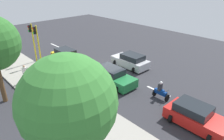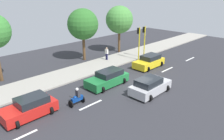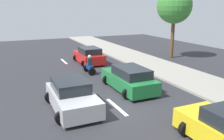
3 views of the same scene
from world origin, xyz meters
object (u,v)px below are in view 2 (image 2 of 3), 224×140
(street_tree_south, at_px, (119,20))
(traffic_light_midblock, at_px, (144,38))
(street_tree_north, at_px, (83,24))
(pedestrian_near_signal, at_px, (107,53))
(car_red, at_px, (30,108))
(car_green, at_px, (108,78))
(car_yellow_cab, at_px, (149,62))
(car_silver, at_px, (150,86))
(motorcycle, at_px, (77,98))
(traffic_light_corner, at_px, (139,39))

(street_tree_south, bearing_deg, traffic_light_midblock, 177.32)
(street_tree_north, bearing_deg, pedestrian_near_signal, -144.13)
(car_red, xyz_separation_m, car_green, (-0.10, -8.11, 0.00))
(car_red, distance_m, car_yellow_cab, 15.54)
(car_silver, relative_size, traffic_light_midblock, 0.93)
(car_green, relative_size, pedestrian_near_signal, 2.65)
(car_yellow_cab, bearing_deg, pedestrian_near_signal, 18.62)
(car_red, relative_size, traffic_light_midblock, 0.89)
(motorcycle, relative_size, pedestrian_near_signal, 0.91)
(car_red, distance_m, car_silver, 10.42)
(car_green, height_order, pedestrian_near_signal, pedestrian_near_signal)
(pedestrian_near_signal, xyz_separation_m, street_tree_south, (1.91, -4.52, 3.81))
(car_green, bearing_deg, street_tree_north, -24.01)
(car_green, xyz_separation_m, traffic_light_midblock, (2.95, -9.84, 2.22))
(traffic_light_midblock, relative_size, street_tree_north, 0.66)
(car_green, height_order, traffic_light_corner, traffic_light_corner)
(motorcycle, bearing_deg, traffic_light_midblock, -74.46)
(car_silver, bearing_deg, car_red, 66.30)
(traffic_light_midblock, bearing_deg, street_tree_north, 48.48)
(car_silver, relative_size, traffic_light_corner, 0.93)
(car_red, distance_m, pedestrian_near_signal, 14.82)
(car_yellow_cab, distance_m, car_green, 7.43)
(traffic_light_corner, bearing_deg, car_green, 108.86)
(car_yellow_cab, distance_m, street_tree_south, 8.97)
(car_green, bearing_deg, car_red, 89.26)
(car_red, xyz_separation_m, traffic_light_corner, (2.85, -16.76, 2.22))
(car_red, height_order, traffic_light_corner, traffic_light_corner)
(car_silver, relative_size, pedestrian_near_signal, 2.48)
(traffic_light_midblock, bearing_deg, traffic_light_corner, 90.00)
(street_tree_north, bearing_deg, car_yellow_cab, -155.44)
(car_red, height_order, car_silver, same)
(street_tree_north, height_order, street_tree_south, street_tree_south)
(street_tree_north, relative_size, street_tree_south, 0.99)
(motorcycle, xyz_separation_m, traffic_light_corner, (4.01, -13.24, 2.29))
(car_green, xyz_separation_m, street_tree_south, (7.75, -10.06, 4.16))
(car_green, xyz_separation_m, pedestrian_near_signal, (5.85, -5.55, 0.35))
(car_silver, bearing_deg, pedestrian_near_signal, -22.49)
(traffic_light_corner, bearing_deg, car_yellow_cab, 155.65)
(motorcycle, height_order, traffic_light_midblock, traffic_light_midblock)
(car_green, height_order, street_tree_south, street_tree_south)
(car_red, bearing_deg, street_tree_south, -67.17)
(traffic_light_corner, bearing_deg, car_red, 99.65)
(pedestrian_near_signal, height_order, street_tree_south, street_tree_south)
(motorcycle, relative_size, street_tree_south, 0.22)
(car_red, relative_size, pedestrian_near_signal, 2.36)
(car_silver, bearing_deg, traffic_light_midblock, -50.05)
(street_tree_north, bearing_deg, car_green, 155.99)
(motorcycle, distance_m, pedestrian_near_signal, 12.28)
(car_red, distance_m, traffic_light_corner, 17.14)
(traffic_light_midblock, bearing_deg, car_green, 106.71)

